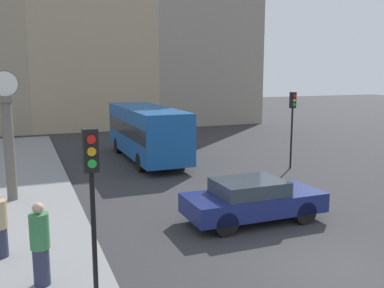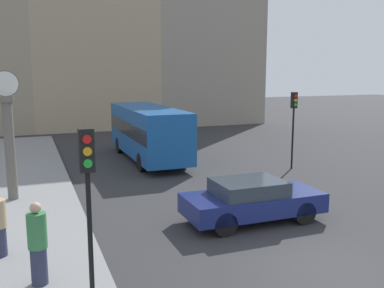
{
  "view_description": "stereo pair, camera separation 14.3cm",
  "coord_description": "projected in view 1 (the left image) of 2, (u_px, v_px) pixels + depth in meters",
  "views": [
    {
      "loc": [
        -6.64,
        -7.55,
        4.64
      ],
      "look_at": [
        -1.04,
        6.45,
        2.07
      ],
      "focal_mm": 40.0,
      "sensor_mm": 36.0,
      "label": 1
    },
    {
      "loc": [
        -6.51,
        -7.6,
        4.64
      ],
      "look_at": [
        -1.04,
        6.45,
        2.07
      ],
      "focal_mm": 40.0,
      "sensor_mm": 36.0,
      "label": 2
    }
  ],
  "objects": [
    {
      "name": "ground_plane",
      "position": [
        334.0,
        270.0,
        10.12
      ],
      "size": [
        120.0,
        120.0,
        0.0
      ],
      "primitive_type": "plane",
      "color": "#2D2D30"
    },
    {
      "name": "bus_distant",
      "position": [
        147.0,
        130.0,
        22.43
      ],
      "size": [
        2.33,
        8.12,
        2.78
      ],
      "color": "#195199",
      "rests_on": "ground_plane"
    },
    {
      "name": "sidewalk_corner",
      "position": [
        23.0,
        184.0,
        17.64
      ],
      "size": [
        3.64,
        25.87,
        0.13
      ],
      "primitive_type": "cube",
      "color": "gray",
      "rests_on": "ground_plane"
    },
    {
      "name": "traffic_light_far",
      "position": [
        292.0,
        114.0,
        20.27
      ],
      "size": [
        0.26,
        0.24,
        3.68
      ],
      "color": "black",
      "rests_on": "ground_plane"
    },
    {
      "name": "pedestrian_green_hoodie",
      "position": [
        40.0,
        245.0,
        9.01
      ],
      "size": [
        0.41,
        0.41,
        1.82
      ],
      "color": "#2D334C",
      "rests_on": "sidewalk_corner"
    },
    {
      "name": "building_row",
      "position": [
        120.0,
        30.0,
        35.1
      ],
      "size": [
        26.99,
        5.0,
        19.49
      ],
      "color": "gray",
      "rests_on": "ground_plane"
    },
    {
      "name": "traffic_light_near",
      "position": [
        92.0,
        185.0,
        7.45
      ],
      "size": [
        0.26,
        0.24,
        3.55
      ],
      "color": "black",
      "rests_on": "sidewalk_corner"
    },
    {
      "name": "sedan_car",
      "position": [
        253.0,
        200.0,
        13.29
      ],
      "size": [
        4.34,
        1.83,
        1.34
      ],
      "color": "navy",
      "rests_on": "ground_plane"
    },
    {
      "name": "street_clock",
      "position": [
        9.0,
        139.0,
        14.88
      ],
      "size": [
        0.91,
        0.45,
        4.55
      ],
      "color": "#666056",
      "rests_on": "sidewalk_corner"
    }
  ]
}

